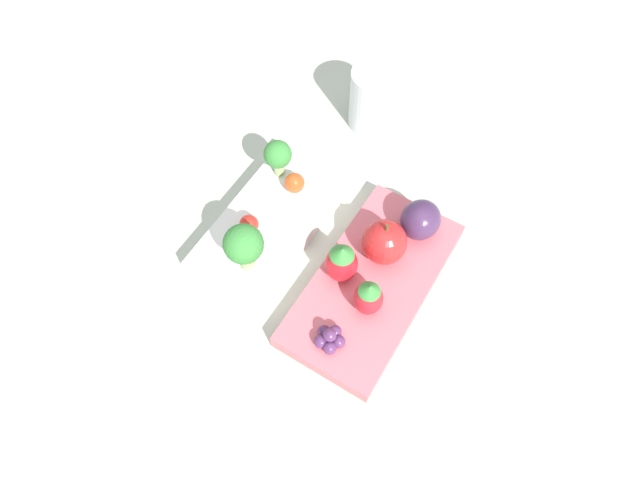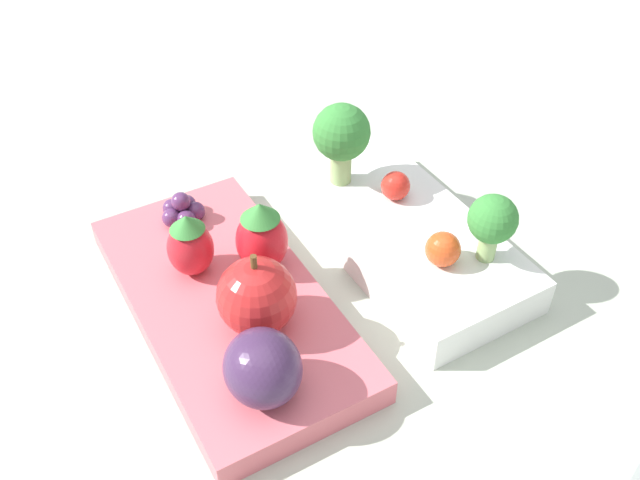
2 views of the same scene
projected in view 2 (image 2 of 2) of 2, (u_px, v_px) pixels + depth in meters
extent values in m
plane|color=#ADB7A3|center=(333.00, 289.00, 0.48)|extent=(4.00, 4.00, 0.00)
cube|color=white|center=(404.00, 236.00, 0.50)|extent=(0.20, 0.11, 0.03)
cube|color=#DB6670|center=(228.00, 304.00, 0.46)|extent=(0.23, 0.13, 0.02)
cylinder|color=#93B770|center=(487.00, 246.00, 0.46)|extent=(0.01, 0.01, 0.02)
sphere|color=#388438|center=(493.00, 219.00, 0.44)|extent=(0.03, 0.03, 0.03)
cylinder|color=#93B770|center=(341.00, 167.00, 0.52)|extent=(0.02, 0.02, 0.02)
sphere|color=#388438|center=(342.00, 132.00, 0.50)|extent=(0.04, 0.04, 0.04)
sphere|color=red|center=(395.00, 186.00, 0.51)|extent=(0.02, 0.02, 0.02)
sphere|color=#DB4C1E|center=(443.00, 249.00, 0.45)|extent=(0.02, 0.02, 0.02)
sphere|color=red|center=(257.00, 296.00, 0.42)|extent=(0.05, 0.05, 0.05)
cylinder|color=brown|center=(254.00, 263.00, 0.40)|extent=(0.00, 0.00, 0.01)
ellipsoid|color=red|center=(191.00, 248.00, 0.46)|extent=(0.03, 0.03, 0.04)
cone|color=#388438|center=(186.00, 223.00, 0.44)|extent=(0.02, 0.02, 0.01)
ellipsoid|color=red|center=(262.00, 241.00, 0.46)|extent=(0.03, 0.03, 0.04)
cone|color=#388438|center=(260.00, 211.00, 0.44)|extent=(0.03, 0.03, 0.01)
ellipsoid|color=#42284C|center=(263.00, 368.00, 0.38)|extent=(0.05, 0.04, 0.04)
sphere|color=#562D5B|center=(186.00, 220.00, 0.50)|extent=(0.01, 0.01, 0.01)
sphere|color=#562D5B|center=(196.00, 211.00, 0.50)|extent=(0.01, 0.01, 0.01)
sphere|color=#562D5B|center=(187.00, 204.00, 0.51)|extent=(0.01, 0.01, 0.01)
sphere|color=#562D5B|center=(172.00, 208.00, 0.51)|extent=(0.01, 0.01, 0.01)
sphere|color=#562D5B|center=(172.00, 218.00, 0.50)|extent=(0.01, 0.01, 0.01)
sphere|color=#562D5B|center=(181.00, 202.00, 0.50)|extent=(0.01, 0.01, 0.01)
cylinder|color=silver|center=(619.00, 449.00, 0.34)|extent=(0.06, 0.06, 0.08)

